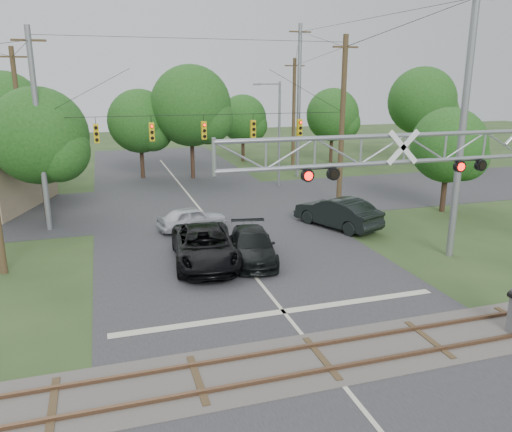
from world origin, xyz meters
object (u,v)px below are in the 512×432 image
object	(u,v)px
traffic_signal_span	(218,128)
car_dark	(252,246)
sedan_silver	(192,218)
streetlight	(277,129)
pickup_black	(205,246)
crossing_gantry	(462,201)

from	to	relation	value
traffic_signal_span	car_dark	xyz separation A→B (m)	(-0.40, -8.63, -4.98)
sedan_silver	streetlight	world-z (taller)	streetlight
car_dark	pickup_black	bearing A→B (deg)	-175.91
traffic_signal_span	car_dark	size ratio (longest dim) A/B	3.75
traffic_signal_span	streetlight	world-z (taller)	traffic_signal_span
crossing_gantry	sedan_silver	size ratio (longest dim) A/B	2.89
crossing_gantry	car_dark	size ratio (longest dim) A/B	2.31
pickup_black	car_dark	size ratio (longest dim) A/B	1.23
crossing_gantry	pickup_black	distance (m)	12.46
traffic_signal_span	pickup_black	bearing A→B (deg)	-108.04
traffic_signal_span	pickup_black	xyz separation A→B (m)	(-2.72, -8.36, -4.85)
car_dark	crossing_gantry	bearing A→B (deg)	-57.61
sedan_silver	streetlight	bearing A→B (deg)	-53.89
pickup_black	car_dark	xyz separation A→B (m)	(2.33, -0.27, -0.13)
sedan_silver	car_dark	bearing A→B (deg)	-175.63
traffic_signal_span	sedan_silver	bearing A→B (deg)	-131.55
pickup_black	streetlight	world-z (taller)	streetlight
crossing_gantry	sedan_silver	distance (m)	17.33
crossing_gantry	pickup_black	xyz separation A→B (m)	(-6.21, 10.01, -4.07)
car_dark	streetlight	distance (m)	18.41
streetlight	crossing_gantry	bearing A→B (deg)	-97.05
crossing_gantry	traffic_signal_span	size ratio (longest dim) A/B	0.62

